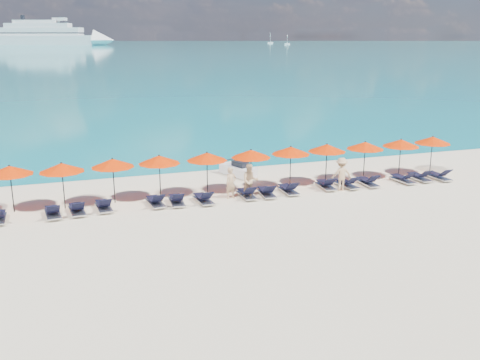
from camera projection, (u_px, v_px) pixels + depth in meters
name	position (u px, v px, depth m)	size (l,w,h in m)	color
ground	(262.00, 223.00, 23.53)	(1400.00, 1400.00, 0.00)	beige
sea	(62.00, 44.00, 627.59)	(1600.00, 1300.00, 0.01)	#1FA9B2
cruise_ship	(54.00, 36.00, 513.43)	(118.18, 61.95, 33.31)	silver
sailboat_near	(287.00, 44.00, 537.56)	(5.62, 1.87, 10.30)	silver
sailboat_far	(270.00, 42.00, 631.12)	(6.67, 2.22, 12.24)	silver
jetski	(238.00, 170.00, 31.43)	(1.72, 2.65, 0.88)	white
beachgoer_a	(231.00, 183.00, 26.95)	(0.58, 0.38, 1.59)	tan
beachgoer_b	(250.00, 181.00, 26.95)	(0.87, 0.50, 1.78)	tan
beachgoer_c	(341.00, 174.00, 28.34)	(1.15, 0.53, 1.78)	tan
umbrella_1	(10.00, 170.00, 24.50)	(2.10, 2.10, 2.28)	black
umbrella_2	(62.00, 167.00, 25.01)	(2.10, 2.10, 2.28)	black
umbrella_3	(113.00, 163.00, 25.91)	(2.10, 2.10, 2.28)	black
umbrella_4	(159.00, 160.00, 26.60)	(2.10, 2.10, 2.28)	black
umbrella_5	(207.00, 157.00, 27.27)	(2.10, 2.10, 2.28)	black
umbrella_6	(251.00, 154.00, 27.94)	(2.10, 2.10, 2.28)	black
umbrella_7	(291.00, 150.00, 28.74)	(2.10, 2.10, 2.28)	black
umbrella_8	(327.00, 148.00, 29.39)	(2.10, 2.10, 2.28)	black
umbrella_9	(365.00, 145.00, 30.05)	(2.10, 2.10, 2.28)	black
umbrella_10	(401.00, 143.00, 30.76)	(2.10, 2.10, 2.28)	black
umbrella_11	(433.00, 140.00, 31.63)	(2.10, 2.10, 2.28)	black
lounger_3	(53.00, 212.00, 24.27)	(0.78, 1.75, 0.66)	silver
lounger_4	(77.00, 209.00, 24.70)	(0.77, 1.75, 0.66)	silver
lounger_5	(104.00, 206.00, 25.19)	(0.75, 1.74, 0.66)	silver
lounger_6	(156.00, 201.00, 25.86)	(0.79, 1.75, 0.66)	silver
lounger_7	(177.00, 200.00, 26.06)	(0.73, 1.74, 0.66)	silver
lounger_8	(204.00, 198.00, 26.31)	(0.75, 1.74, 0.66)	silver
lounger_9	(247.00, 193.00, 27.14)	(0.63, 1.70, 0.66)	silver
lounger_10	(267.00, 192.00, 27.40)	(0.77, 1.75, 0.66)	silver
lounger_11	(288.00, 189.00, 27.91)	(0.64, 1.71, 0.66)	silver
lounger_12	(326.00, 185.00, 28.77)	(0.78, 1.75, 0.66)	silver
lounger_13	(347.00, 183.00, 28.98)	(0.77, 1.75, 0.66)	silver
lounger_14	(368.00, 182.00, 29.35)	(0.66, 1.72, 0.66)	silver
lounger_15	(403.00, 179.00, 29.99)	(0.76, 1.75, 0.66)	silver
lounger_16	(419.00, 177.00, 30.40)	(0.63, 1.70, 0.66)	silver
lounger_17	(439.00, 176.00, 30.59)	(0.70, 1.73, 0.66)	silver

